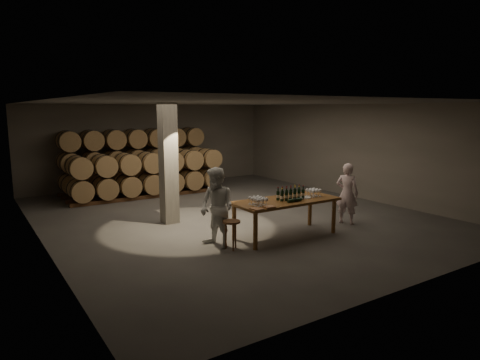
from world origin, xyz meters
TOP-DOWN VIEW (x-y plane):
  - room at (-1.80, 0.20)m, footprint 12.00×12.00m
  - tasting_table at (0.00, -2.50)m, footprint 2.60×1.10m
  - barrel_stack_back at (-0.96, 5.20)m, footprint 5.48×0.95m
  - barrel_stack_front at (-0.96, 3.80)m, footprint 5.48×0.95m
  - bottle_cluster at (0.13, -2.52)m, footprint 0.73×0.23m
  - lying_bottles at (0.02, -2.81)m, footprint 0.48×0.08m
  - glass_cluster_left at (-0.88, -2.60)m, footprint 0.31×0.42m
  - glass_cluster_right at (0.85, -2.54)m, footprint 0.31×0.31m
  - plate at (0.52, -2.59)m, footprint 0.31×0.31m
  - notebook_near at (-0.83, -2.95)m, footprint 0.25×0.20m
  - notebook_corner at (-1.16, -2.94)m, footprint 0.25×0.30m
  - pen at (-0.74, -2.89)m, footprint 0.13×0.02m
  - stool at (-1.60, -2.62)m, footprint 0.38×0.38m
  - person_man at (2.11, -2.48)m, footprint 0.61×0.71m
  - person_woman at (-1.78, -2.31)m, footprint 0.86×1.00m

SIDE VIEW (x-z plane):
  - stool at x=-1.60m, z-range 0.20..0.84m
  - tasting_table at x=0.00m, z-range 0.35..1.25m
  - person_man at x=2.11m, z-range 0.00..1.63m
  - barrel_stack_front at x=-0.96m, z-range 0.04..1.61m
  - person_woman at x=-1.78m, z-range 0.00..1.78m
  - pen at x=-0.74m, z-range 0.90..0.91m
  - plate at x=0.52m, z-range 0.90..0.92m
  - notebook_corner at x=-1.16m, z-range 0.90..0.92m
  - notebook_near at x=-0.83m, z-range 0.90..0.93m
  - lying_bottles at x=0.02m, z-range 0.90..0.98m
  - bottle_cluster at x=0.13m, z-range 0.85..1.17m
  - glass_cluster_left at x=-0.88m, z-range 0.94..1.13m
  - glass_cluster_right at x=0.85m, z-range 0.94..1.13m
  - barrel_stack_back at x=-0.96m, z-range 0.04..2.35m
  - room at x=-1.80m, z-range -4.40..7.60m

